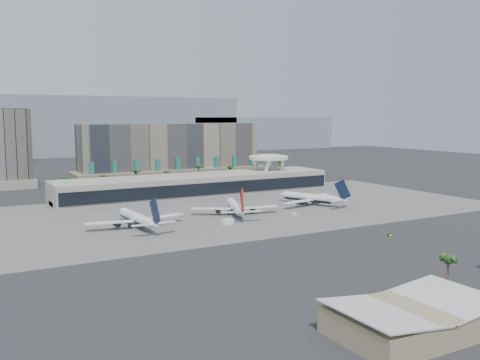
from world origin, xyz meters
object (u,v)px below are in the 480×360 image
airliner_centre (236,207)px  taxiway_sign (390,235)px  service_vehicle_b (293,215)px  service_vehicle_a (228,222)px  airliner_right (311,198)px  airliner_left (138,218)px

airliner_centre → taxiway_sign: airliner_centre is taller
airliner_centre → taxiway_sign: 77.57m
taxiway_sign → service_vehicle_b: bearing=108.0°
service_vehicle_a → airliner_centre: bearing=43.6°
airliner_centre → airliner_right: airliner_centre is taller
airliner_left → service_vehicle_a: size_ratio=9.01×
service_vehicle_b → taxiway_sign: 55.04m
airliner_centre → airliner_right: bearing=26.0°
airliner_centre → service_vehicle_a: 23.80m
airliner_right → service_vehicle_b: (-27.20, -22.10, -3.06)m
airliner_left → service_vehicle_a: 39.11m
taxiway_sign → service_vehicle_a: bearing=139.9°
airliner_right → taxiway_sign: bearing=-126.1°
airliner_left → service_vehicle_a: bearing=-23.5°
airliner_left → airliner_centre: airliner_left is taller
service_vehicle_b → taxiway_sign: bearing=-93.5°
service_vehicle_b → service_vehicle_a: bearing=170.7°
airliner_centre → service_vehicle_b: bearing=-17.0°
airliner_right → service_vehicle_b: size_ratio=13.74×
service_vehicle_a → service_vehicle_b: bearing=-5.6°
service_vehicle_a → service_vehicle_b: service_vehicle_a is taller
taxiway_sign → airliner_centre: bearing=122.5°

